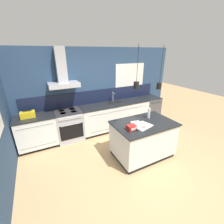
{
  "coord_description": "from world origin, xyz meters",
  "views": [
    {
      "loc": [
        -1.69,
        -2.38,
        2.48
      ],
      "look_at": [
        -0.09,
        0.74,
        1.05
      ],
      "focal_mm": 24.0,
      "sensor_mm": 36.0,
      "label": 1
    }
  ],
  "objects": [
    {
      "name": "counter_run_sink",
      "position": [
        0.53,
        1.69,
        0.46
      ],
      "size": [
        2.36,
        0.64,
        1.24
      ],
      "color": "black",
      "rests_on": "ground_plane"
    },
    {
      "name": "bottle_on_island",
      "position": [
        0.71,
        0.27,
        1.05
      ],
      "size": [
        0.07,
        0.07,
        0.32
      ],
      "color": "silver",
      "rests_on": "kitchen_island"
    },
    {
      "name": "book_stack",
      "position": [
        0.17,
        -0.01,
        0.96
      ],
      "size": [
        0.26,
        0.31,
        0.09
      ],
      "color": "silver",
      "rests_on": "kitchen_island"
    },
    {
      "name": "ground_plane",
      "position": [
        0.0,
        0.0,
        0.0
      ],
      "size": [
        16.0,
        16.0,
        0.0
      ],
      "primitive_type": "plane",
      "color": "tan",
      "rests_on": "ground"
    },
    {
      "name": "paper_pile",
      "position": [
        0.3,
        -0.01,
        0.91
      ],
      "size": [
        0.49,
        0.43,
        0.01
      ],
      "color": "silver",
      "rests_on": "kitchen_island"
    },
    {
      "name": "yellow_toolbox",
      "position": [
        -2.0,
        1.69,
        0.99
      ],
      "size": [
        0.34,
        0.18,
        0.19
      ],
      "color": "gold",
      "rests_on": "counter_run_left"
    },
    {
      "name": "counter_run_left",
      "position": [
        -1.87,
        1.69,
        0.46
      ],
      "size": [
        1.0,
        0.64,
        0.91
      ],
      "color": "black",
      "rests_on": "ground_plane"
    },
    {
      "name": "kitchen_island",
      "position": [
        0.44,
        0.1,
        0.46
      ],
      "size": [
        1.45,
        0.97,
        0.91
      ],
      "color": "black",
      "rests_on": "ground_plane"
    },
    {
      "name": "wall_back",
      "position": [
        -0.06,
        2.0,
        1.35
      ],
      "size": [
        5.6,
        2.04,
        2.6
      ],
      "color": "navy",
      "rests_on": "ground_plane"
    },
    {
      "name": "dishwasher",
      "position": [
        2.0,
        1.69,
        0.46
      ],
      "size": [
        0.6,
        0.65,
        0.91
      ],
      "color": "#4C4C51",
      "rests_on": "ground_plane"
    },
    {
      "name": "oven_range",
      "position": [
        -1.01,
        1.69,
        0.46
      ],
      "size": [
        0.74,
        0.66,
        0.91
      ],
      "color": "#B5B5BA",
      "rests_on": "ground_plane"
    },
    {
      "name": "red_supply_box",
      "position": [
        -0.02,
        -0.05,
        0.96
      ],
      "size": [
        0.19,
        0.16,
        0.1
      ],
      "color": "red",
      "rests_on": "kitchen_island"
    }
  ]
}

